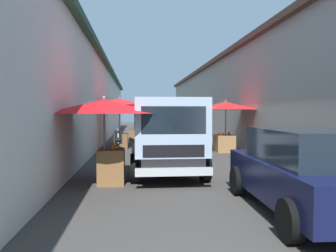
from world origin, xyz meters
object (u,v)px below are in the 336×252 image
Objects in this scene: delivery_truck at (168,138)px; fruit_stall_mid_lane at (105,114)px; fruit_stall_far_right at (225,111)px; fruit_stall_near_left at (120,107)px; parked_scooter at (118,144)px; hatchback_car at (308,171)px; vendor_by_crates at (194,131)px; fruit_stall_far_left at (137,111)px.

fruit_stall_mid_lane is at bearing 111.00° from delivery_truck.
fruit_stall_far_right reaches higher than fruit_stall_mid_lane.
fruit_stall_near_left is 2.96m from parked_scooter.
hatchback_car is 8.92m from vendor_by_crates.
fruit_stall_mid_lane is at bearing 179.46° from parked_scooter.
fruit_stall_mid_lane reaches higher than parked_scooter.
parked_scooter is (-5.75, 0.77, -1.37)m from fruit_stall_far_left.
parked_scooter is (8.42, 3.63, -0.29)m from hatchback_car.
fruit_stall_mid_lane is 1.00× the size of fruit_stall_far_right.
fruit_stall_far_left is 5.96m from parked_scooter.
fruit_stall_far_left reaches higher than fruit_stall_far_right.
fruit_stall_mid_lane is at bearing 51.83° from hatchback_car.
fruit_stall_far_right is at bearing -36.92° from fruit_stall_mid_lane.
fruit_stall_near_left is 1.23× the size of fruit_stall_far_left.
delivery_truck reaches higher than vendor_by_crates.
fruit_stall_far_right reaches higher than parked_scooter.
fruit_stall_far_right is 0.59× the size of delivery_truck.
vendor_by_crates is (5.40, -1.66, -0.09)m from delivery_truck.
delivery_truck is 5.65m from vendor_by_crates.
hatchback_car is at bearing -128.17° from fruit_stall_mid_lane.
fruit_stall_mid_lane is at bearing 175.84° from fruit_stall_far_left.
vendor_by_crates is at bearing 99.07° from fruit_stall_far_right.
fruit_stall_mid_lane reaches higher than delivery_truck.
fruit_stall_near_left is 3.98m from vendor_by_crates.
delivery_truck is at bearing 162.97° from vendor_by_crates.
fruit_stall_far_right is 4.88m from parked_scooter.
vendor_by_crates is at bearing -81.35° from parked_scooter.
fruit_stall_far_right is 1.67m from vendor_by_crates.
fruit_stall_far_left reaches higher than fruit_stall_mid_lane.
fruit_stall_far_right is 6.47m from delivery_truck.
fruit_stall_far_left reaches higher than vendor_by_crates.
fruit_stall_mid_lane is 4.77m from hatchback_car.
fruit_stall_far_right is at bearing -80.93° from vendor_by_crates.
fruit_stall_mid_lane is 7.82m from fruit_stall_far_right.
fruit_stall_mid_lane is at bearing -180.00° from fruit_stall_near_left.
fruit_stall_near_left is 3.34m from fruit_stall_far_left.
hatchback_car is (-10.94, -3.68, -1.27)m from fruit_stall_near_left.
delivery_truck is at bearing 30.64° from hatchback_car.
delivery_truck is 5.19m from parked_scooter.
fruit_stall_near_left is 11.61m from hatchback_car.
fruit_stall_far_left is 0.47× the size of delivery_truck.
delivery_truck is at bearing -167.84° from fruit_stall_near_left.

